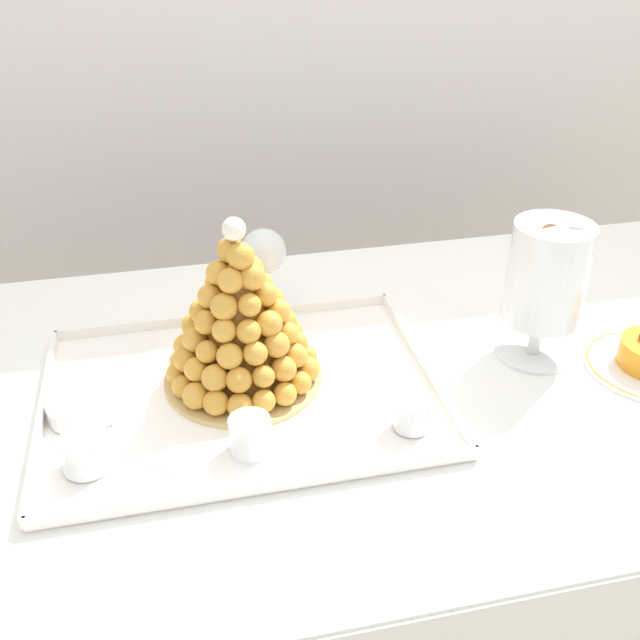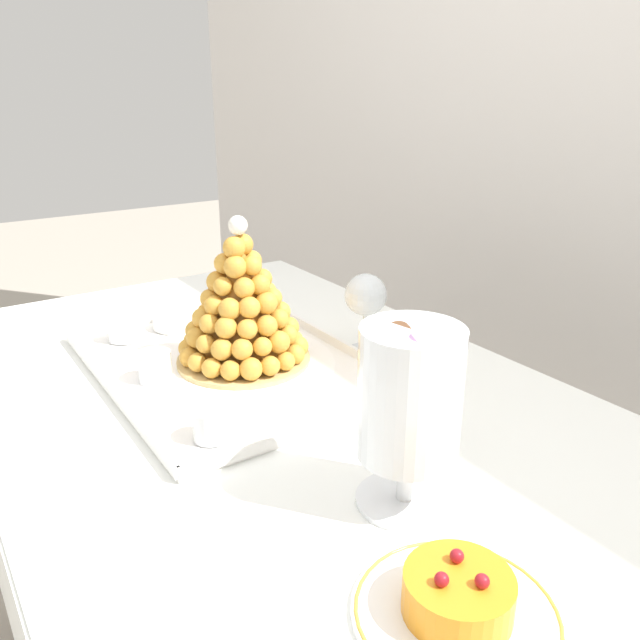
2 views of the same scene
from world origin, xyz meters
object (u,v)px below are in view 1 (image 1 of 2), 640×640
(dessert_cup_left, at_px, (85,454))
(wine_glass, at_px, (264,253))
(croquembouche, at_px, (240,322))
(dessert_cup_mid_left, at_px, (250,436))
(dessert_cup_centre, at_px, (412,414))
(creme_brulee_ramekin, at_px, (84,406))
(macaron_goblet, at_px, (547,277))
(serving_tray, at_px, (243,392))

(dessert_cup_left, distance_m, wine_glass, 0.47)
(croquembouche, distance_m, dessert_cup_mid_left, 0.18)
(wine_glass, bearing_deg, dessert_cup_centre, -69.42)
(dessert_cup_left, xyz_separation_m, creme_brulee_ramekin, (-0.01, 0.11, -0.01))
(macaron_goblet, bearing_deg, dessert_cup_mid_left, -163.93)
(dessert_cup_mid_left, distance_m, wine_glass, 0.40)
(serving_tray, bearing_deg, macaron_goblet, 0.73)
(wine_glass, bearing_deg, macaron_goblet, -31.59)
(dessert_cup_mid_left, height_order, creme_brulee_ramekin, dessert_cup_mid_left)
(creme_brulee_ramekin, bearing_deg, macaron_goblet, 0.77)
(dessert_cup_mid_left, relative_size, wine_glass, 0.37)
(serving_tray, relative_size, creme_brulee_ramekin, 5.71)
(dessert_cup_centre, relative_size, macaron_goblet, 0.22)
(croquembouche, height_order, macaron_goblet, croquembouche)
(croquembouche, xyz_separation_m, macaron_goblet, (0.47, -0.02, 0.03))
(creme_brulee_ramekin, bearing_deg, serving_tray, 0.84)
(dessert_cup_centre, bearing_deg, creme_brulee_ramekin, 163.80)
(dessert_cup_mid_left, height_order, wine_glass, wine_glass)
(dessert_cup_mid_left, distance_m, macaron_goblet, 0.51)
(croquembouche, bearing_deg, wine_glass, 72.86)
(dessert_cup_mid_left, relative_size, dessert_cup_centre, 1.10)
(croquembouche, relative_size, dessert_cup_left, 4.30)
(dessert_cup_left, xyz_separation_m, macaron_goblet, (0.69, 0.12, 0.11))
(wine_glass, bearing_deg, creme_brulee_ramekin, -139.68)
(croquembouche, height_order, dessert_cup_centre, croquembouche)
(serving_tray, relative_size, dessert_cup_mid_left, 10.32)
(creme_brulee_ramekin, distance_m, wine_glass, 0.40)
(dessert_cup_centre, bearing_deg, croquembouche, 142.73)
(dessert_cup_left, height_order, dessert_cup_mid_left, dessert_cup_mid_left)
(croquembouche, xyz_separation_m, wine_glass, (0.07, 0.22, -0.00))
(dessert_cup_left, bearing_deg, macaron_goblet, 10.12)
(serving_tray, height_order, dessert_cup_left, dessert_cup_left)
(serving_tray, relative_size, dessert_cup_centre, 11.33)
(serving_tray, bearing_deg, creme_brulee_ramekin, -179.16)
(dessert_cup_centre, height_order, macaron_goblet, macaron_goblet)
(wine_glass, bearing_deg, dessert_cup_mid_left, -101.81)
(dessert_cup_mid_left, xyz_separation_m, wine_glass, (0.08, 0.38, 0.08))
(dessert_cup_mid_left, bearing_deg, wine_glass, 78.19)
(dessert_cup_centre, relative_size, creme_brulee_ramekin, 0.50)
(wine_glass, bearing_deg, serving_tray, -106.40)
(macaron_goblet, distance_m, wine_glass, 0.47)
(dessert_cup_left, bearing_deg, creme_brulee_ramekin, 94.76)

